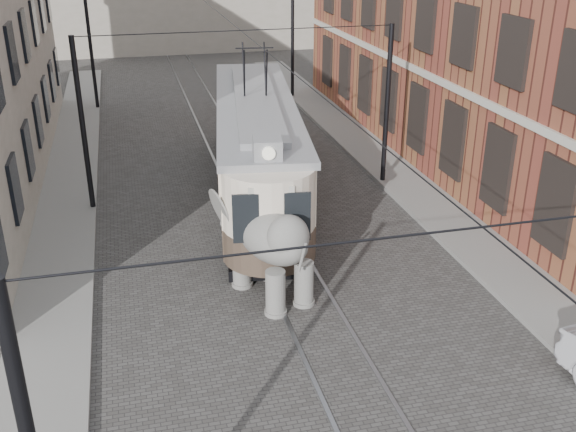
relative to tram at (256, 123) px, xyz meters
name	(u,v)px	position (x,y,z in m)	size (l,w,h in m)	color
ground	(290,271)	(-0.29, -6.13, -2.69)	(120.00, 120.00, 0.00)	#423F3D
tram_rails	(290,271)	(-0.29, -6.13, -2.68)	(1.54, 80.00, 0.02)	slate
sidewalk_right	(478,247)	(5.71, -6.13, -2.62)	(2.00, 60.00, 0.15)	slate
sidewalk_left	(55,297)	(-6.79, -6.13, -2.62)	(2.00, 60.00, 0.15)	slate
brick_building	(496,9)	(10.71, 2.87, 3.31)	(8.00, 26.00, 12.00)	brown
catenary	(248,125)	(-0.49, -1.13, 0.31)	(11.00, 30.20, 6.00)	black
tram	(256,123)	(0.00, 0.00, 0.00)	(2.80, 13.58, 5.39)	beige
elephant	(272,249)	(-1.08, -7.24, -1.32)	(2.47, 4.48, 2.74)	#63615C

